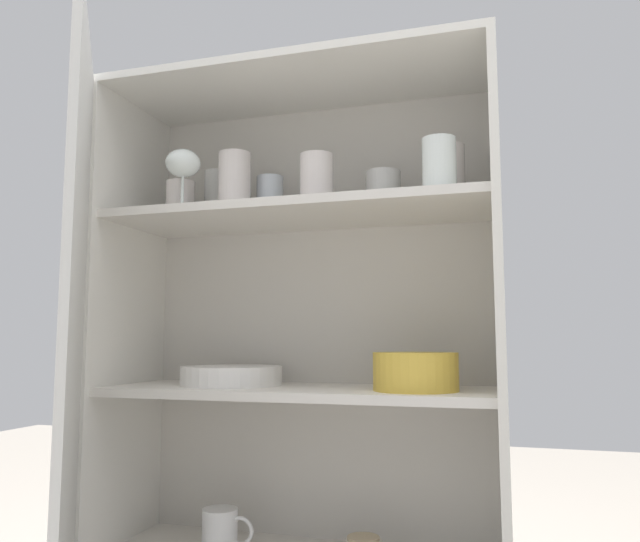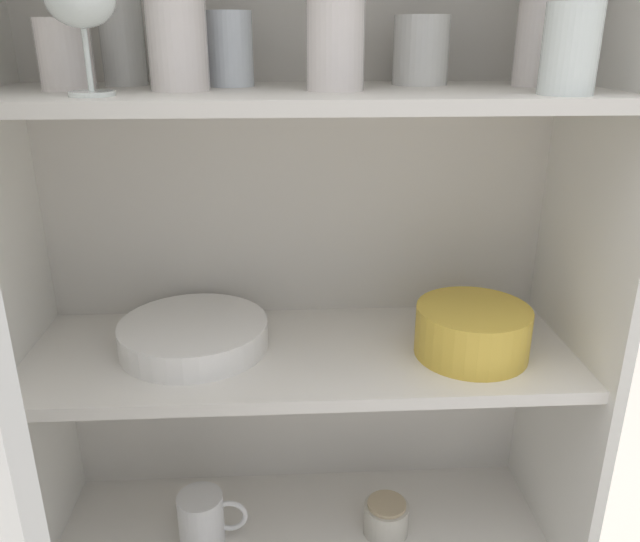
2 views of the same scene
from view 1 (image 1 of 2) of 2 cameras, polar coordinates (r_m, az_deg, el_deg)
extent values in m
cube|color=silver|center=(1.60, -0.10, -10.30)|extent=(0.91, 0.02, 1.42)
cube|color=white|center=(1.64, -17.27, -9.91)|extent=(0.02, 0.35, 1.42)
cube|color=white|center=(1.37, 16.43, -10.70)|extent=(0.02, 0.35, 1.42)
cube|color=white|center=(1.56, -1.92, 16.70)|extent=(0.91, 0.35, 0.02)
cube|color=silver|center=(1.44, -2.03, -10.97)|extent=(0.88, 0.31, 0.02)
cube|color=silver|center=(1.47, -1.96, 5.14)|extent=(0.88, 0.31, 0.02)
cube|color=silver|center=(1.28, -21.91, -10.82)|extent=(0.27, 0.39, 1.42)
cylinder|color=white|center=(1.65, -9.44, 6.67)|extent=(0.06, 0.06, 0.14)
cylinder|color=silver|center=(1.45, -0.32, 8.22)|extent=(0.08, 0.08, 0.12)
cylinder|color=white|center=(1.31, 10.85, 9.52)|extent=(0.07, 0.07, 0.11)
cylinder|color=white|center=(1.57, -4.60, 6.73)|extent=(0.07, 0.07, 0.10)
cylinder|color=white|center=(1.50, 5.80, 7.20)|extent=(0.08, 0.08, 0.10)
cylinder|color=silver|center=(1.60, -12.65, 6.36)|extent=(0.07, 0.07, 0.09)
cylinder|color=silver|center=(1.45, 11.86, 8.59)|extent=(0.06, 0.06, 0.14)
cylinder|color=silver|center=(1.53, -7.82, 7.94)|extent=(0.08, 0.08, 0.15)
cylinder|color=white|center=(1.49, -12.51, 5.61)|extent=(0.06, 0.06, 0.01)
cylinder|color=white|center=(1.50, -12.48, 7.07)|extent=(0.01, 0.01, 0.07)
ellipsoid|color=white|center=(1.52, -12.41, 9.60)|extent=(0.08, 0.08, 0.07)
cylinder|color=white|center=(1.52, -8.11, -10.13)|extent=(0.24, 0.24, 0.01)
cylinder|color=white|center=(1.52, -8.11, -9.79)|extent=(0.24, 0.24, 0.01)
cylinder|color=white|center=(1.52, -8.10, -9.45)|extent=(0.24, 0.24, 0.01)
cylinder|color=white|center=(1.52, -8.10, -9.11)|extent=(0.24, 0.24, 0.01)
cylinder|color=white|center=(1.52, -8.09, -8.77)|extent=(0.24, 0.24, 0.01)
cylinder|color=gold|center=(1.35, 8.73, -9.08)|extent=(0.18, 0.18, 0.08)
torus|color=gold|center=(1.34, 8.71, -7.54)|extent=(0.18, 0.18, 0.01)
cylinder|color=white|center=(1.55, -9.15, -22.43)|extent=(0.08, 0.08, 0.10)
torus|color=white|center=(1.53, -7.31, -22.50)|extent=(0.06, 0.01, 0.06)
cylinder|color=tan|center=(1.45, 3.98, -23.19)|extent=(0.07, 0.07, 0.01)
camera|label=2|loc=(0.76, -28.05, 23.97)|focal=35.00mm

